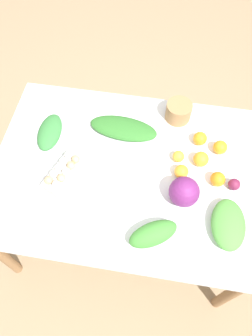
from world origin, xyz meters
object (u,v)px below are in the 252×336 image
Objects in this scene: greens_bunch_scallion at (228,224)px; orange_3 at (201,159)px; greens_bunch_kale at (153,234)px; orange_5 at (178,156)px; orange_1 at (200,139)px; greens_bunch_dandelion at (123,128)px; orange_4 at (181,172)px; greens_bunch_chard at (50,132)px; orange_2 at (218,179)px; orange_0 at (220,147)px; beet_root at (234,184)px; cabbage_purple at (184,192)px; paper_bag at (179,111)px; egg_carton at (63,172)px.

greens_bunch_scallion is 0.38m from orange_3.
greens_bunch_kale reaches higher than orange_5.
greens_bunch_scallion reaches higher than orange_1.
greens_bunch_kale is 3.13× the size of orange_1.
greens_bunch_dandelion is at bearing 140.42° from greens_bunch_scallion.
orange_1 reaches higher than orange_4.
orange_1 is at bearing 72.11° from greens_bunch_kale.
orange_2 is (0.95, -0.15, 0.00)m from greens_bunch_chard.
beet_root is at bearing -70.13° from orange_0.
cabbage_purple is at bearing -79.86° from orange_5.
paper_bag is 2.31× the size of orange_5.
orange_1 is (-0.16, 0.49, -0.00)m from greens_bunch_scallion.
greens_bunch_chard is 3.25× the size of orange_0.
cabbage_purple is 0.14m from orange_4.
orange_0 reaches higher than beet_root.
greens_bunch_kale is at bearing -37.69° from greens_bunch_chard.
cabbage_purple reaches higher than beet_root.
beet_root is at bearing -33.94° from orange_3.
greens_bunch_dandelion is 0.55m from orange_0.
greens_bunch_kale reaches higher than orange_0.
egg_carton is at bearing -164.25° from orange_3.
paper_bag is 0.71m from greens_bunch_scallion.
greens_bunch_chard is (-0.78, 0.27, -0.04)m from cabbage_purple.
beet_root is 0.23m from orange_0.
orange_3 is (0.86, -0.05, 0.01)m from greens_bunch_chard.
orange_0 reaches higher than greens_bunch_chard.
greens_bunch_dandelion is at bearing 179.30° from orange_1.
orange_1 is 0.98× the size of orange_2.
egg_carton is 3.55× the size of orange_1.
paper_bag is at bearing 130.05° from orange_1.
orange_1 is at bearing 136.57° from egg_carton.
greens_bunch_chard is at bearing -173.83° from orange_1.
greens_bunch_dandelion is 5.17× the size of orange_4.
orange_4 is (0.35, -0.23, 0.01)m from greens_bunch_dandelion.
greens_bunch_chard is at bearing 160.52° from cabbage_purple.
orange_2 is at bearing -3.55° from orange_4.
orange_5 is at bearing -157.46° from orange_0.
cabbage_purple is at bearing -100.49° from orange_1.
orange_4 is (-0.09, -0.23, -0.00)m from orange_1.
greens_bunch_scallion is at bearing -67.11° from orange_3.
orange_1 is at bearing 94.77° from orange_3.
egg_carton reaches higher than orange_5.
greens_bunch_scallion reaches higher than orange_4.
egg_carton reaches higher than beet_root.
greens_bunch_kale is at bearing -67.88° from greens_bunch_dandelion.
orange_1 is 0.14m from orange_3.
orange_1 is (0.19, 0.59, -0.01)m from greens_bunch_kale.
cabbage_purple is 0.22m from orange_2.
orange_4 is 0.10m from orange_5.
cabbage_purple is 1.98× the size of orange_0.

